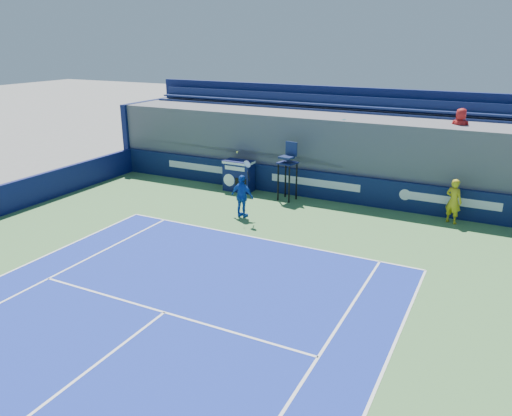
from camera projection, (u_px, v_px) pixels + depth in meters
The scene contains 6 objects.
ball_person at pixel (454, 201), 18.42m from camera, with size 0.62×0.41×1.70m, color gold.
back_hoarding at pixel (315, 185), 21.41m from camera, with size 20.40×0.21×1.20m.
match_clock at pixel (239, 175), 22.40m from camera, with size 1.33×0.75×1.40m.
umpire_chair at pixel (288, 165), 20.89m from camera, with size 0.81×0.81×2.48m.
tennis_player at pixel (242, 196), 19.07m from camera, with size 1.01×0.52×2.57m.
stadium_seating at pixel (332, 148), 22.74m from camera, with size 21.00×4.05×4.40m.
Camera 1 is at (7.08, -2.40, 6.59)m, focal length 35.00 mm.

